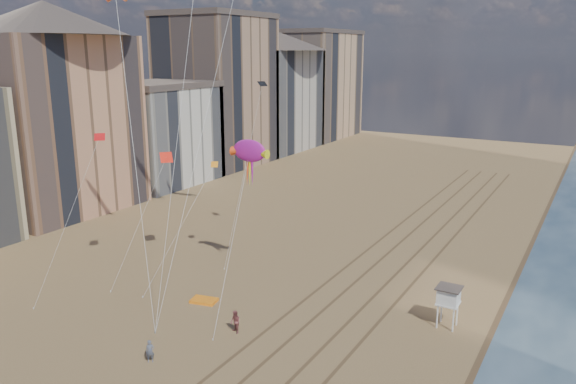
# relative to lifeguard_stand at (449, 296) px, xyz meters

# --- Properties ---
(wet_sand) EXTENTS (260.00, 260.00, 0.00)m
(wet_sand) POSITION_rel_lifeguard_stand_xyz_m (7.69, 14.11, -2.69)
(wet_sand) COLOR #42301E
(wet_sand) RESTS_ON ground
(tracks) EXTENTS (7.68, 120.00, 0.01)m
(tracks) POSITION_rel_lifeguard_stand_xyz_m (-8.76, 4.11, -2.68)
(tracks) COLOR brown
(tracks) RESTS_ON ground
(buildings) EXTENTS (34.72, 131.35, 29.00)m
(buildings) POSITION_rel_lifeguard_stand_xyz_m (-57.04, 39.70, 10.86)
(buildings) COLOR #C6B284
(buildings) RESTS_ON ground
(lifeguard_stand) EXTENTS (1.93, 1.93, 3.49)m
(lifeguard_stand) POSITION_rel_lifeguard_stand_xyz_m (0.00, 0.00, 0.00)
(lifeguard_stand) COLOR silver
(lifeguard_stand) RESTS_ON ground
(grounded_kite) EXTENTS (2.56, 1.91, 0.26)m
(grounded_kite) POSITION_rel_lifeguard_stand_xyz_m (-20.21, -6.22, -2.56)
(grounded_kite) COLOR orange
(grounded_kite) RESTS_ON ground
(show_kite) EXTENTS (4.00, 6.13, 17.02)m
(show_kite) POSITION_rel_lifeguard_stand_xyz_m (-19.14, -0.05, 10.25)
(show_kite) COLOR #AA1A95
(show_kite) RESTS_ON ground
(kite_flyer_a) EXTENTS (0.73, 0.71, 1.70)m
(kite_flyer_a) POSITION_rel_lifeguard_stand_xyz_m (-17.34, -16.14, -1.84)
(kite_flyer_a) COLOR #4F5566
(kite_flyer_a) RESTS_ON ground
(kite_flyer_b) EXTENTS (1.14, 1.05, 1.89)m
(kite_flyer_b) POSITION_rel_lifeguard_stand_xyz_m (-14.46, -9.48, -1.74)
(kite_flyer_b) COLOR brown
(kite_flyer_b) RESTS_ON ground
(small_kites) EXTENTS (10.02, 16.13, 8.38)m
(small_kites) POSITION_rel_lifeguard_stand_xyz_m (-27.21, -0.54, 10.96)
(small_kites) COLOR red
(small_kites) RESTS_ON ground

